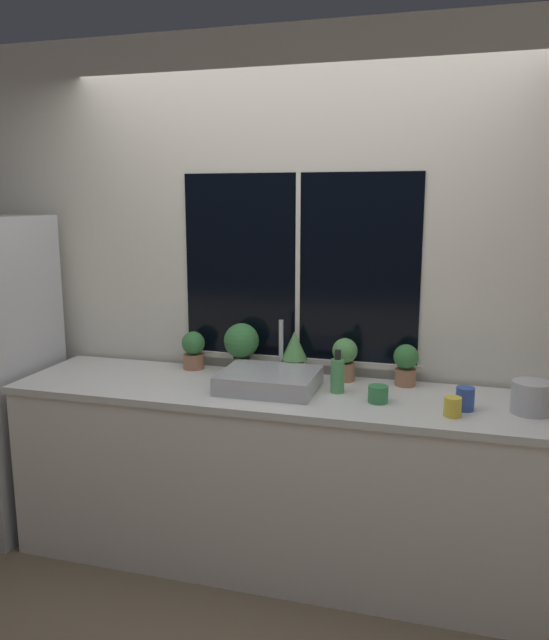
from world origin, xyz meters
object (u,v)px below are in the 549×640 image
Objects in this scene: mug_green at (378,394)px; sink at (269,380)px; potted_plant_left at (241,343)px; soap_bottle at (337,375)px; potted_plant_far_right at (406,363)px; potted_plant_far_left at (193,349)px; potted_plant_center at (294,351)px; mug_yellow at (453,407)px; mug_blue at (465,399)px; potted_plant_right at (345,357)px; kettle at (531,396)px.

sink is at bearing 173.28° from mug_green.
potted_plant_left reaches higher than mug_green.
potted_plant_left is (-0.23, 0.25, 0.12)m from sink.
potted_plant_left reaches higher than soap_bottle.
potted_plant_far_right is at bearing -0.00° from potted_plant_left.
potted_plant_center reaches higher than potted_plant_far_left.
sink is 2.22× the size of soap_bottle.
mug_yellow is 0.11m from mug_blue.
potted_plant_far_right is at bearing 119.41° from mug_yellow.
potted_plant_far_right reaches higher than mug_green.
sink reaches higher than potted_plant_far_right.
potted_plant_far_right is at bearing 132.38° from mug_blue.
soap_bottle is 2.46× the size of mug_yellow.
mug_blue is at bearing -15.09° from potted_plant_left.
potted_plant_right is (0.27, 0.00, -0.01)m from potted_plant_center.
potted_plant_far_left is at bearing 180.00° from potted_plant_center.
sink is 0.36m from potted_plant_left.
potted_plant_center is 1.16× the size of potted_plant_far_right.
potted_plant_right is 0.91m from kettle.
potted_plant_right is 0.68m from mug_yellow.
mug_blue is (1.43, -0.31, -0.06)m from potted_plant_far_left.
kettle is (1.43, -0.27, -0.09)m from potted_plant_left.
potted_plant_left is 0.87m from potted_plant_far_right.
potted_plant_far_right is 2.02× the size of mug_blue.
potted_plant_center reaches higher than potted_plant_far_right.
potted_plant_right is at bearing 90.16° from soap_bottle.
kettle is (0.33, 0.14, 0.03)m from mug_yellow.
potted_plant_right is 2.59× the size of mug_yellow.
potted_plant_far_left reaches higher than mug_green.
kettle is at bearing -17.40° from potted_plant_right.
potted_plant_right is at bearing 142.76° from mug_yellow.
potted_plant_far_right is 1.24× the size of kettle.
potted_plant_left is 1.60× the size of kettle.
potted_plant_center is at bearing 141.75° from soap_bottle.
potted_plant_center is 0.34m from soap_bottle.
mug_yellow is 0.36m from kettle.
potted_plant_left is 1.28× the size of potted_plant_far_right.
potted_plant_center is 1.17m from kettle.
potted_plant_left reaches higher than potted_plant_center.
potted_plant_far_right is 0.62m from kettle.
mug_blue is 0.38m from mug_green.
sink is at bearing -104.81° from potted_plant_center.
soap_bottle reaches higher than potted_plant_far_left.
sink is 0.93m from mug_blue.
mug_green is at bearing 163.15° from mug_yellow.
potted_plant_far_left is at bearing 165.92° from soap_bottle.
potted_plant_far_left is (-0.51, 0.25, 0.06)m from sink.
potted_plant_far_right is at bearing 34.40° from soap_bottle.
sink is 0.42m from potted_plant_right.
mug_blue is (0.59, -0.10, -0.04)m from soap_bottle.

